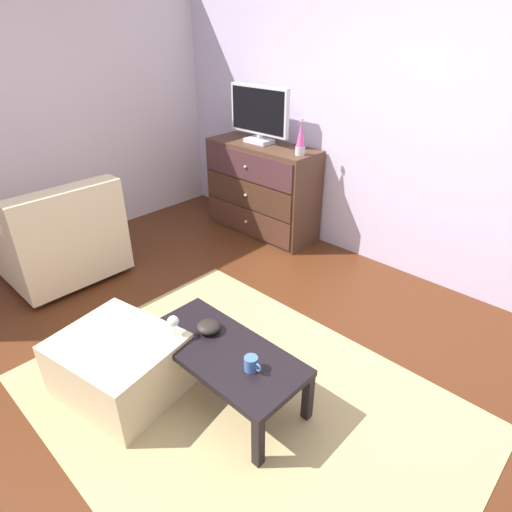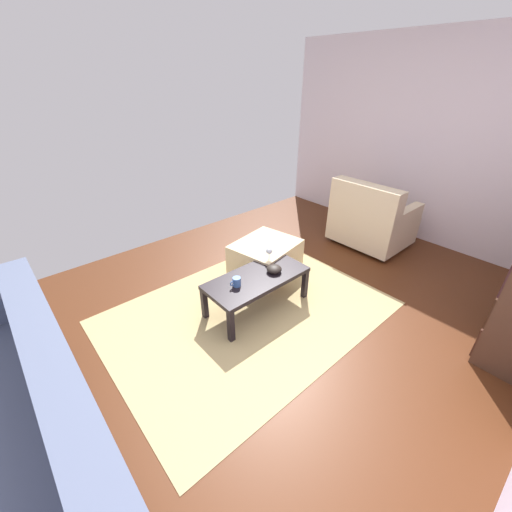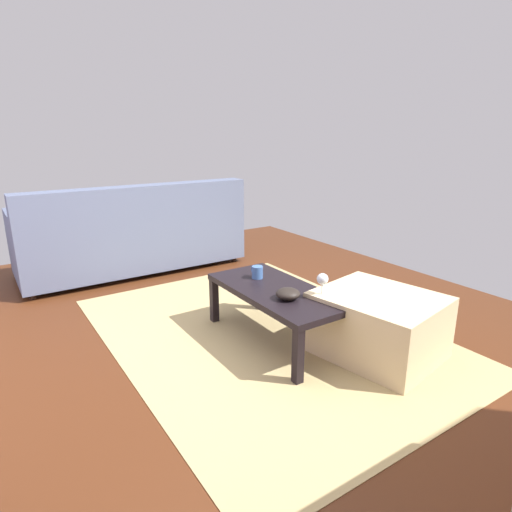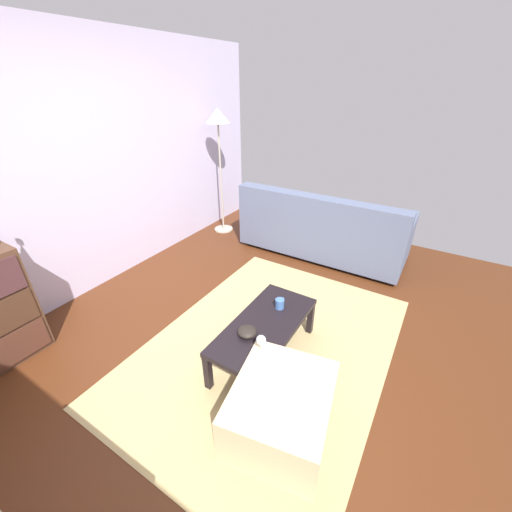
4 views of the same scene
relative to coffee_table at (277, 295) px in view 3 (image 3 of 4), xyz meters
name	(u,v)px [view 3 (image 3 of 4)]	position (x,y,z in m)	size (l,w,h in m)	color
ground_plane	(255,357)	(-0.08, 0.22, -0.34)	(5.94, 4.45, 0.05)	#4C2512
area_rug	(263,332)	(0.12, 0.02, -0.31)	(2.60, 1.90, 0.01)	tan
coffee_table	(277,295)	(0.00, 0.00, 0.00)	(1.02, 0.47, 0.36)	black
wine_glass	(322,280)	(-0.28, -0.13, 0.16)	(0.07, 0.07, 0.16)	silver
mug	(257,272)	(0.24, -0.01, 0.09)	(0.11, 0.08, 0.08)	#3E64A2
bowl_decorative	(288,294)	(-0.18, 0.05, 0.08)	(0.15, 0.15, 0.07)	black
couch_large	(134,236)	(1.98, 0.28, 0.02)	(0.85, 2.10, 0.86)	#332319
ottoman	(378,325)	(-0.49, -0.41, -0.12)	(0.70, 0.60, 0.39)	#CEB789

